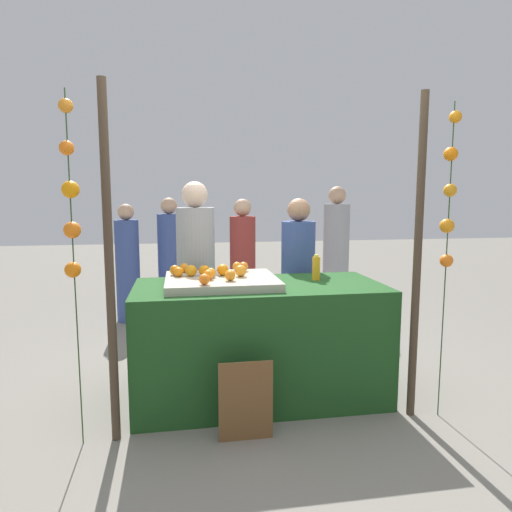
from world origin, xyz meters
TOP-DOWN VIEW (x-y plane):
  - ground_plane at (0.00, 0.00)m, footprint 24.00×24.00m
  - stall_counter at (0.00, 0.00)m, footprint 1.89×0.89m
  - orange_tray at (-0.29, 0.03)m, footprint 0.84×0.72m
  - orange_0 at (-0.61, 0.11)m, footprint 0.07×0.07m
  - orange_1 at (-0.39, -0.06)m, footprint 0.08×0.08m
  - orange_2 at (-0.14, 0.03)m, footprint 0.09×0.09m
  - orange_3 at (-0.43, -0.25)m, footprint 0.08×0.08m
  - orange_4 at (-0.56, 0.29)m, footprint 0.07×0.07m
  - orange_5 at (-0.08, 0.27)m, footprint 0.08×0.08m
  - orange_6 at (-0.41, 0.10)m, footprint 0.08×0.08m
  - orange_7 at (-0.64, 0.18)m, footprint 0.08×0.08m
  - orange_8 at (-0.24, -0.13)m, footprint 0.08×0.08m
  - orange_9 at (-0.13, 0.32)m, footprint 0.07×0.07m
  - orange_10 at (-0.37, 0.02)m, footprint 0.07×0.07m
  - orange_11 at (-0.27, 0.09)m, footprint 0.09×0.09m
  - orange_12 at (-0.51, 0.11)m, footprint 0.09×0.09m
  - juice_bottle at (0.48, 0.11)m, footprint 0.06×0.06m
  - chalkboard_sign at (-0.20, -0.63)m, footprint 0.35×0.03m
  - vendor_left at (-0.45, 0.68)m, footprint 0.34×0.34m
  - vendor_right at (0.48, 0.65)m, footprint 0.31×0.31m
  - crowd_person_0 at (-0.72, 2.56)m, footprint 0.31×0.31m
  - crowd_person_1 at (1.43, 2.30)m, footprint 0.34×0.34m
  - crowd_person_2 at (0.15, 1.99)m, footprint 0.31×0.31m
  - crowd_person_3 at (-1.24, 2.43)m, footprint 0.29×0.29m
  - canopy_post_left at (-1.03, -0.48)m, footprint 0.06×0.06m
  - canopy_post_right at (1.03, -0.48)m, footprint 0.06×0.06m
  - garland_strand_left at (-1.23, -0.51)m, footprint 0.11×0.10m
  - garland_strand_right at (1.21, -0.53)m, footprint 0.10×0.10m

SIDE VIEW (x-z plane):
  - ground_plane at x=0.00m, z-range 0.00..0.00m
  - chalkboard_sign at x=-0.20m, z-range -0.01..0.52m
  - stall_counter at x=0.00m, z-range 0.00..0.89m
  - crowd_person_3 at x=-1.24m, z-range -0.05..1.42m
  - crowd_person_2 at x=0.15m, z-range -0.05..1.48m
  - crowd_person_0 at x=-0.72m, z-range -0.05..1.49m
  - vendor_right at x=0.48m, z-range -0.05..1.49m
  - crowd_person_1 at x=1.43m, z-range -0.06..1.63m
  - vendor_left at x=-0.45m, z-range -0.06..1.63m
  - orange_tray at x=-0.29m, z-range 0.89..0.95m
  - orange_9 at x=-0.13m, z-range 0.95..1.03m
  - juice_bottle at x=0.48m, z-range 0.89..1.09m
  - orange_0 at x=-0.61m, z-range 0.95..1.03m
  - orange_4 at x=-0.56m, z-range 0.95..1.03m
  - orange_10 at x=-0.37m, z-range 0.95..1.03m
  - orange_1 at x=-0.39m, z-range 0.95..1.03m
  - orange_3 at x=-0.43m, z-range 0.95..1.03m
  - orange_5 at x=-0.08m, z-range 0.95..1.03m
  - orange_7 at x=-0.64m, z-range 0.95..1.03m
  - orange_8 at x=-0.24m, z-range 0.95..1.03m
  - orange_6 at x=-0.41m, z-range 0.95..1.04m
  - orange_12 at x=-0.51m, z-range 0.95..1.04m
  - orange_2 at x=-0.14m, z-range 0.95..1.04m
  - orange_11 at x=-0.27m, z-range 0.95..1.04m
  - canopy_post_left at x=-1.03m, z-range 0.00..2.26m
  - canopy_post_right at x=1.03m, z-range 0.00..2.26m
  - garland_strand_left at x=-1.23m, z-range 0.44..2.63m
  - garland_strand_right at x=1.21m, z-range 0.47..2.65m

